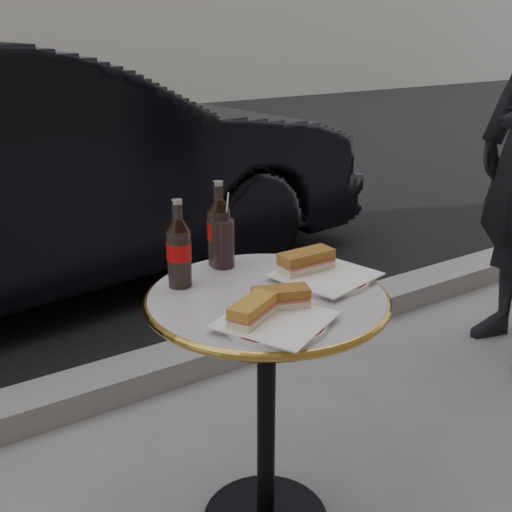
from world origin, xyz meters
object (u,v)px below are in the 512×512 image
plate_left (275,323)px  cola_bottle_right (219,223)px  cola_bottle_left (179,244)px  bistro_table (266,418)px  plate_right (325,277)px  parked_car (14,173)px  cola_glass (223,243)px

plate_left → cola_bottle_right: cola_bottle_right is taller
cola_bottle_left → plate_left: bearing=-77.7°
bistro_table → cola_bottle_right: cola_bottle_right is taller
plate_right → parked_car: size_ratio=0.06×
bistro_table → cola_bottle_left: (-0.16, 0.17, 0.48)m
cola_bottle_left → cola_glass: cola_bottle_left is taller
bistro_table → cola_bottle_right: (0.01, 0.25, 0.49)m
plate_right → cola_bottle_right: size_ratio=1.00×
cola_bottle_left → cola_bottle_right: bearing=25.8°
bistro_table → parked_car: 2.19m
plate_right → cola_bottle_right: bearing=124.1°
plate_right → cola_bottle_left: 0.40m
cola_bottle_left → cola_glass: 0.18m
cola_bottle_left → cola_glass: size_ratio=1.68×
bistro_table → cola_glass: size_ratio=5.31×
plate_left → bistro_table: bearing=61.7°
plate_right → parked_car: (-0.27, 2.18, -0.09)m
bistro_table → parked_car: (-0.09, 2.17, 0.28)m
cola_glass → plate_left: bearing=-103.5°
plate_right → cola_bottle_right: (-0.17, 0.26, 0.11)m
bistro_table → plate_left: bearing=-118.3°
cola_bottle_right → plate_left: bearing=-103.0°
bistro_table → cola_bottle_right: bearing=87.8°
cola_bottle_right → cola_bottle_left: bearing=-154.2°
cola_glass → parked_car: bearing=92.9°
cola_bottle_left → cola_glass: bearing=19.7°
plate_left → parked_car: 2.33m
cola_glass → plate_right: bearing=-53.4°
cola_glass → parked_car: parked_car is taller
parked_car → cola_bottle_right: bearing=176.3°
plate_left → cola_bottle_left: cola_bottle_left is taller
bistro_table → parked_car: bearing=92.4°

